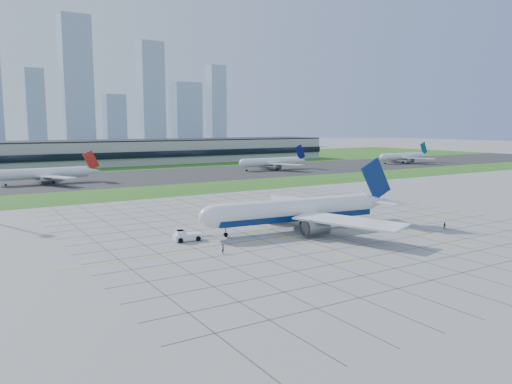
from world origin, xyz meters
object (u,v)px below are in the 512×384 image
at_px(airliner, 297,211).
at_px(pushback_tug, 186,236).
at_px(crew_near, 223,249).
at_px(distant_jet_1, 47,173).
at_px(distant_jet_2, 272,162).
at_px(distant_jet_3, 403,156).
at_px(crew_far, 445,226).

xyz_separation_m(airliner, pushback_tug, (-27.97, 3.18, -3.55)).
distance_m(airliner, crew_near, 28.61).
bearing_deg(distant_jet_1, distant_jet_2, 2.03).
xyz_separation_m(pushback_tug, crew_near, (1.75, -14.02, -0.14)).
bearing_deg(airliner, distant_jet_2, 64.82).
bearing_deg(distant_jet_2, pushback_tug, -129.78).
height_order(airliner, distant_jet_2, airliner).
xyz_separation_m(crew_near, distant_jet_3, (215.24, 146.23, 3.53)).
height_order(airliner, crew_far, airliner).
xyz_separation_m(crew_far, distant_jet_3, (157.90, 154.31, 3.62)).
height_order(crew_near, crew_far, crew_near).
xyz_separation_m(airliner, distant_jet_3, (189.02, 135.38, -0.17)).
height_order(pushback_tug, distant_jet_1, distant_jet_1).
distance_m(distant_jet_2, distant_jet_3, 103.04).
distance_m(distant_jet_1, distant_jet_3, 224.04).
distance_m(crew_near, distant_jet_2, 188.21).
xyz_separation_m(airliner, distant_jet_2, (86.08, 140.14, -0.17)).
relative_size(crew_far, distant_jet_1, 0.04).
bearing_deg(crew_near, distant_jet_2, -4.83).
bearing_deg(distant_jet_3, distant_jet_1, 179.88).
xyz_separation_m(airliner, distant_jet_1, (-35.02, 135.85, -0.17)).
bearing_deg(crew_far, distant_jet_1, 155.69).
bearing_deg(crew_far, distant_jet_2, 113.49).
bearing_deg(crew_far, crew_near, -145.47).
height_order(crew_near, distant_jet_2, distant_jet_2).
height_order(crew_far, distant_jet_2, distant_jet_2).
bearing_deg(airliner, crew_near, -151.15).
distance_m(crew_near, distant_jet_1, 147.00).
bearing_deg(pushback_tug, distant_jet_1, 99.42).
height_order(distant_jet_2, distant_jet_3, same).
relative_size(airliner, distant_jet_2, 1.28).
height_order(crew_near, distant_jet_3, distant_jet_3).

